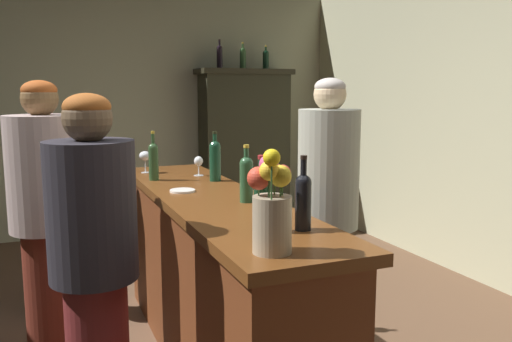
{
  "coord_description": "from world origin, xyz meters",
  "views": [
    {
      "loc": [
        -0.61,
        -2.37,
        1.57
      ],
      "look_at": [
        0.64,
        0.65,
        1.07
      ],
      "focal_mm": 37.34,
      "sensor_mm": 36.0,
      "label": 1
    }
  ],
  "objects_px": {
    "wine_bottle_chardonnay": "(154,160)",
    "patron_by_cabinet": "(47,219)",
    "flower_arrangement": "(272,205)",
    "display_bottle_center": "(266,59)",
    "bartender": "(327,213)",
    "patron_tall": "(45,194)",
    "wine_glass_front": "(145,156)",
    "display_cabinet": "(245,145)",
    "wine_bottle_pinot": "(303,199)",
    "wine_bottle_syrah": "(261,199)",
    "wine_glass_mid": "(198,162)",
    "bar_counter": "(213,281)",
    "cheese_plate": "(182,191)",
    "wine_bottle_riesling": "(215,159)",
    "display_bottle_left": "(220,56)",
    "display_bottle_midleft": "(243,57)",
    "patron_in_grey": "(94,263)",
    "wine_bottle_rose": "(246,177)"
  },
  "relations": [
    {
      "from": "wine_bottle_riesling",
      "to": "patron_in_grey",
      "type": "relative_size",
      "value": 0.2
    },
    {
      "from": "display_cabinet",
      "to": "wine_glass_mid",
      "type": "relative_size",
      "value": 13.53
    },
    {
      "from": "wine_bottle_riesling",
      "to": "display_bottle_midleft",
      "type": "height_order",
      "value": "display_bottle_midleft"
    },
    {
      "from": "flower_arrangement",
      "to": "display_cabinet",
      "type": "bearing_deg",
      "value": 70.05
    },
    {
      "from": "display_cabinet",
      "to": "display_bottle_left",
      "type": "bearing_deg",
      "value": 180.0
    },
    {
      "from": "display_bottle_left",
      "to": "display_bottle_midleft",
      "type": "xyz_separation_m",
      "value": [
        0.27,
        -0.0,
        -0.01
      ]
    },
    {
      "from": "wine_bottle_riesling",
      "to": "display_bottle_center",
      "type": "distance_m",
      "value": 2.97
    },
    {
      "from": "wine_bottle_syrah",
      "to": "bartender",
      "type": "distance_m",
      "value": 0.86
    },
    {
      "from": "wine_bottle_pinot",
      "to": "patron_by_cabinet",
      "type": "distance_m",
      "value": 1.5
    },
    {
      "from": "wine_bottle_riesling",
      "to": "cheese_plate",
      "type": "bearing_deg",
      "value": -136.07
    },
    {
      "from": "bar_counter",
      "to": "display_bottle_center",
      "type": "height_order",
      "value": "display_bottle_center"
    },
    {
      "from": "display_bottle_midleft",
      "to": "wine_bottle_rose",
      "type": "bearing_deg",
      "value": -110.81
    },
    {
      "from": "display_cabinet",
      "to": "wine_glass_mid",
      "type": "height_order",
      "value": "display_cabinet"
    },
    {
      "from": "wine_glass_front",
      "to": "bar_counter",
      "type": "bearing_deg",
      "value": -79.5
    },
    {
      "from": "wine_bottle_riesling",
      "to": "patron_in_grey",
      "type": "distance_m",
      "value": 1.32
    },
    {
      "from": "display_cabinet",
      "to": "patron_in_grey",
      "type": "distance_m",
      "value": 4.0
    },
    {
      "from": "wine_bottle_pinot",
      "to": "display_bottle_left",
      "type": "bearing_deg",
      "value": 76.36
    },
    {
      "from": "patron_by_cabinet",
      "to": "patron_tall",
      "type": "bearing_deg",
      "value": 96.83
    },
    {
      "from": "wine_bottle_syrah",
      "to": "flower_arrangement",
      "type": "relative_size",
      "value": 0.83
    },
    {
      "from": "patron_tall",
      "to": "display_cabinet",
      "type": "bearing_deg",
      "value": 87.7
    },
    {
      "from": "wine_bottle_riesling",
      "to": "wine_bottle_rose",
      "type": "relative_size",
      "value": 1.06
    },
    {
      "from": "wine_glass_mid",
      "to": "bar_counter",
      "type": "bearing_deg",
      "value": -100.65
    },
    {
      "from": "display_bottle_center",
      "to": "patron_tall",
      "type": "height_order",
      "value": "display_bottle_center"
    },
    {
      "from": "wine_bottle_syrah",
      "to": "wine_glass_front",
      "type": "height_order",
      "value": "wine_bottle_syrah"
    },
    {
      "from": "wine_glass_mid",
      "to": "display_bottle_center",
      "type": "bearing_deg",
      "value": 56.76
    },
    {
      "from": "wine_bottle_syrah",
      "to": "flower_arrangement",
      "type": "distance_m",
      "value": 0.29
    },
    {
      "from": "display_bottle_left",
      "to": "display_bottle_center",
      "type": "bearing_deg",
      "value": -0.0
    },
    {
      "from": "wine_bottle_chardonnay",
      "to": "bartender",
      "type": "height_order",
      "value": "bartender"
    },
    {
      "from": "wine_bottle_chardonnay",
      "to": "flower_arrangement",
      "type": "xyz_separation_m",
      "value": [
        0.07,
        -1.7,
        0.04
      ]
    },
    {
      "from": "cheese_plate",
      "to": "wine_glass_mid",
      "type": "bearing_deg",
      "value": 64.4
    },
    {
      "from": "wine_bottle_chardonnay",
      "to": "wine_bottle_rose",
      "type": "relative_size",
      "value": 1.06
    },
    {
      "from": "wine_glass_front",
      "to": "bartender",
      "type": "bearing_deg",
      "value": -58.04
    },
    {
      "from": "flower_arrangement",
      "to": "wine_bottle_pinot",
      "type": "bearing_deg",
      "value": 43.47
    },
    {
      "from": "display_cabinet",
      "to": "wine_bottle_pinot",
      "type": "height_order",
      "value": "display_cabinet"
    },
    {
      "from": "wine_bottle_rose",
      "to": "flower_arrangement",
      "type": "bearing_deg",
      "value": -105.57
    },
    {
      "from": "flower_arrangement",
      "to": "display_bottle_center",
      "type": "bearing_deg",
      "value": 66.79
    },
    {
      "from": "wine_bottle_chardonnay",
      "to": "wine_glass_front",
      "type": "xyz_separation_m",
      "value": [
        0.01,
        0.33,
        -0.02
      ]
    },
    {
      "from": "wine_bottle_syrah",
      "to": "patron_tall",
      "type": "relative_size",
      "value": 0.2
    },
    {
      "from": "wine_bottle_chardonnay",
      "to": "patron_tall",
      "type": "xyz_separation_m",
      "value": [
        -0.65,
        0.51,
        -0.27
      ]
    },
    {
      "from": "wine_glass_front",
      "to": "patron_tall",
      "type": "height_order",
      "value": "patron_tall"
    },
    {
      "from": "cheese_plate",
      "to": "patron_by_cabinet",
      "type": "bearing_deg",
      "value": 172.36
    },
    {
      "from": "bar_counter",
      "to": "display_cabinet",
      "type": "xyz_separation_m",
      "value": [
        1.34,
        2.94,
        0.44
      ]
    },
    {
      "from": "display_cabinet",
      "to": "display_bottle_left",
      "type": "height_order",
      "value": "display_bottle_left"
    },
    {
      "from": "display_bottle_center",
      "to": "patron_by_cabinet",
      "type": "bearing_deg",
      "value": -132.56
    },
    {
      "from": "bar_counter",
      "to": "wine_bottle_syrah",
      "type": "bearing_deg",
      "value": -92.96
    },
    {
      "from": "cheese_plate",
      "to": "patron_tall",
      "type": "distance_m",
      "value": 1.21
    },
    {
      "from": "wine_glass_mid",
      "to": "patron_in_grey",
      "type": "relative_size",
      "value": 0.09
    },
    {
      "from": "wine_bottle_riesling",
      "to": "patron_by_cabinet",
      "type": "relative_size",
      "value": 0.2
    },
    {
      "from": "wine_bottle_chardonnay",
      "to": "patron_by_cabinet",
      "type": "bearing_deg",
      "value": -151.47
    },
    {
      "from": "wine_bottle_syrah",
      "to": "display_bottle_center",
      "type": "relative_size",
      "value": 1.18
    }
  ]
}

